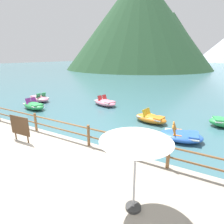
{
  "coord_description": "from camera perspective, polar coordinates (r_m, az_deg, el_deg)",
  "views": [
    {
      "loc": [
        6.24,
        -4.33,
        4.17
      ],
      "look_at": [
        0.89,
        5.0,
        0.9
      ],
      "focal_mm": 29.8,
      "sensor_mm": 36.0,
      "label": 1
    }
  ],
  "objects": [
    {
      "name": "pedal_boat_5",
      "position": [
        10.21,
        20.41,
        -6.8
      ],
      "size": [
        2.33,
        1.71,
        0.82
      ],
      "color": "blue",
      "rests_on": "ground"
    },
    {
      "name": "ground_plane",
      "position": [
        44.96,
        22.09,
        10.38
      ],
      "size": [
        200.0,
        200.0,
        0.0
      ],
      "primitive_type": "plane",
      "color": "#3D6B75"
    },
    {
      "name": "sign_board",
      "position": [
        9.37,
        -26.4,
        -3.88
      ],
      "size": [
        1.18,
        0.11,
        1.19
      ],
      "color": "silver",
      "rests_on": "promenade_dock"
    },
    {
      "name": "beach_umbrella",
      "position": [
        4.25,
        7.43,
        -7.15
      ],
      "size": [
        1.7,
        1.7,
        2.24
      ],
      "color": "#B2B2B7",
      "rests_on": "promenade_dock"
    },
    {
      "name": "dock_railing",
      "position": [
        9.15,
        -15.81,
        -4.22
      ],
      "size": [
        23.92,
        0.12,
        0.95
      ],
      "color": "brown",
      "rests_on": "promenade_dock"
    },
    {
      "name": "pedal_boat_2",
      "position": [
        16.2,
        -2.18,
        2.98
      ],
      "size": [
        2.71,
        1.98,
        0.85
      ],
      "color": "pink",
      "rests_on": "ground"
    },
    {
      "name": "cliff_headland",
      "position": [
        66.73,
        9.79,
        24.9
      ],
      "size": [
        46.96,
        46.96,
        29.21
      ],
      "color": "#284C2D",
      "rests_on": "ground"
    },
    {
      "name": "pedal_boat_1",
      "position": [
        12.31,
        11.85,
        -1.91
      ],
      "size": [
        2.28,
        1.44,
        0.85
      ],
      "color": "orange",
      "rests_on": "ground"
    },
    {
      "name": "pedal_boat_4",
      "position": [
        18.96,
        -21.38,
        3.91
      ],
      "size": [
        2.54,
        1.68,
        0.87
      ],
      "color": "pink",
      "rests_on": "ground"
    },
    {
      "name": "pedal_boat_3",
      "position": [
        16.38,
        -22.89,
        1.86
      ],
      "size": [
        2.62,
        1.58,
        0.88
      ],
      "color": "green",
      "rests_on": "ground"
    }
  ]
}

